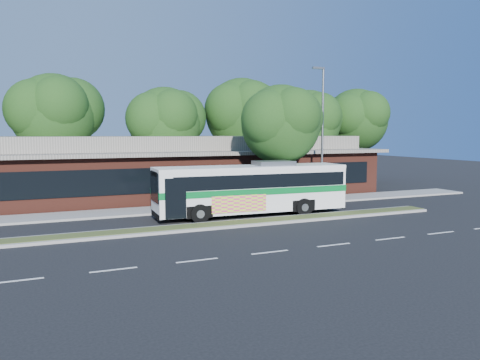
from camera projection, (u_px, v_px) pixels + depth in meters
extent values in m
plane|color=black|center=(223.00, 229.00, 22.93)|extent=(120.00, 120.00, 0.00)
cube|color=#3A4A1F|center=(219.00, 225.00, 23.47)|extent=(26.00, 1.10, 0.15)
cube|color=gray|center=(185.00, 208.00, 28.76)|extent=(44.00, 2.60, 0.12)
cube|color=#5A271C|center=(159.00, 175.00, 34.63)|extent=(32.00, 10.00, 3.20)
cube|color=#666156|center=(159.00, 152.00, 34.46)|extent=(33.20, 11.20, 0.24)
cube|color=#666156|center=(159.00, 143.00, 34.40)|extent=(30.00, 8.00, 1.00)
cube|color=black|center=(178.00, 180.00, 30.03)|extent=(30.00, 0.06, 1.60)
cylinder|color=slate|center=(322.00, 136.00, 31.76)|extent=(0.16, 0.16, 9.00)
cube|color=slate|center=(318.00, 68.00, 31.16)|extent=(0.90, 0.18, 0.14)
cylinder|color=black|center=(56.00, 168.00, 34.55)|extent=(0.44, 0.44, 4.20)
sphere|color=#183812|center=(54.00, 115.00, 34.16)|extent=(6.00, 6.00, 6.00)
sphere|color=#183812|center=(73.00, 109.00, 35.06)|extent=(4.68, 4.68, 4.68)
cylinder|color=black|center=(166.00, 169.00, 36.83)|extent=(0.44, 0.44, 3.78)
sphere|color=#183812|center=(165.00, 123.00, 36.47)|extent=(5.60, 5.60, 5.60)
sphere|color=#183812|center=(179.00, 118.00, 37.31)|extent=(4.37, 4.37, 4.37)
cylinder|color=black|center=(242.00, 162.00, 40.48)|extent=(0.44, 0.44, 4.41)
sphere|color=#183812|center=(242.00, 115.00, 40.08)|extent=(6.20, 6.20, 6.20)
sphere|color=#183812|center=(254.00, 109.00, 41.01)|extent=(4.84, 4.84, 4.84)
cylinder|color=black|center=(307.00, 164.00, 41.97)|extent=(0.44, 0.44, 3.86)
sphere|color=#183812|center=(308.00, 123.00, 41.61)|extent=(5.80, 5.80, 5.80)
sphere|color=#183812|center=(318.00, 118.00, 42.48)|extent=(4.52, 4.52, 4.52)
cylinder|color=black|center=(355.00, 160.00, 45.25)|extent=(0.44, 0.44, 4.12)
sphere|color=#183812|center=(356.00, 120.00, 44.87)|extent=(6.00, 6.00, 6.00)
sphere|color=#183812|center=(365.00, 116.00, 45.77)|extent=(4.68, 4.68, 4.68)
cube|color=white|center=(251.00, 188.00, 26.41)|extent=(11.02, 2.78, 2.52)
cube|color=black|center=(256.00, 179.00, 26.46)|extent=(10.15, 2.79, 0.75)
cube|color=white|center=(251.00, 168.00, 26.30)|extent=(11.04, 2.80, 0.24)
cube|color=#046626|center=(251.00, 190.00, 26.42)|extent=(11.08, 2.84, 0.35)
cube|color=black|center=(155.00, 187.00, 24.42)|extent=(0.14, 2.05, 1.56)
cube|color=black|center=(335.00, 175.00, 28.32)|extent=(0.13, 1.91, 1.01)
cube|color=#DC4077|center=(239.00, 204.00, 24.95)|extent=(3.10, 0.18, 0.91)
cube|color=slate|center=(273.00, 163.00, 26.76)|extent=(2.25, 1.55, 0.27)
cylinder|color=black|center=(200.00, 214.00, 24.25)|extent=(1.02, 0.37, 1.00)
cylinder|color=black|center=(188.00, 207.00, 26.38)|extent=(1.02, 0.37, 1.00)
cylinder|color=black|center=(304.00, 207.00, 26.43)|extent=(1.02, 0.37, 1.00)
cylinder|color=black|center=(286.00, 202.00, 28.56)|extent=(1.02, 0.37, 1.00)
cylinder|color=black|center=(280.00, 177.00, 29.96)|extent=(0.44, 0.44, 3.72)
sphere|color=#183812|center=(281.00, 124.00, 29.62)|extent=(5.01, 5.01, 5.01)
sphere|color=#183812|center=(293.00, 118.00, 30.37)|extent=(3.91, 3.91, 3.91)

